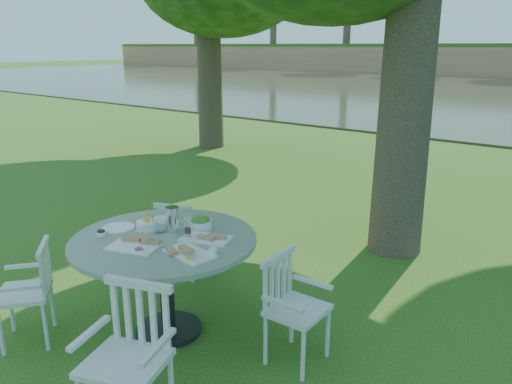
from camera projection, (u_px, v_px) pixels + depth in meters
ground at (245, 271)px, 5.43m from camera, size 140.00×140.00×0.00m
table at (165, 255)px, 4.09m from camera, size 1.51×1.51×0.86m
chair_ne at (289, 300)px, 3.81m from camera, size 0.41×0.44×0.84m
chair_nw at (178, 234)px, 5.17m from camera, size 0.52×0.51×0.83m
chair_sw at (34, 285)px, 4.04m from camera, size 0.58×0.57×0.84m
chair_se at (132, 345)px, 3.12m from camera, size 0.60×0.58×0.94m
tableware at (170, 230)px, 4.10m from camera, size 1.22×0.91×0.22m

